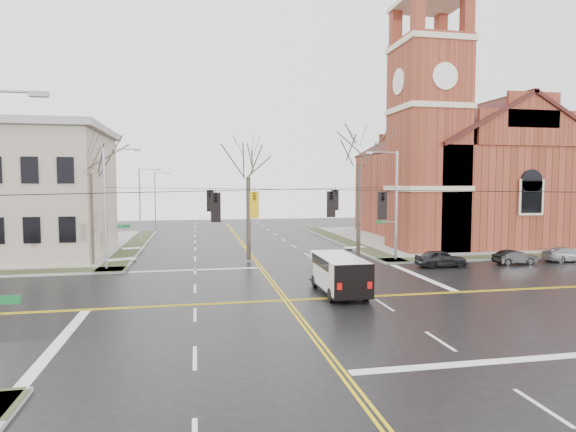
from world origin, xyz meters
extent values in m
plane|color=black|center=(0.00, 0.00, 0.00)|extent=(120.00, 120.00, 0.00)
cube|color=gray|center=(25.00, 25.00, 0.07)|extent=(30.00, 30.00, 0.15)
cube|color=#2B351D|center=(11.20, 25.00, 0.15)|extent=(2.00, 30.00, 0.02)
cube|color=#2B351D|center=(25.00, 11.20, 0.15)|extent=(30.00, 2.00, 0.02)
cube|color=#2B351D|center=(-11.20, 25.00, 0.15)|extent=(2.00, 30.00, 0.02)
cube|color=gold|center=(-0.12, 0.00, 0.01)|extent=(0.12, 100.00, 0.01)
cube|color=gold|center=(0.12, 0.00, 0.01)|extent=(0.12, 100.00, 0.01)
cube|color=gold|center=(0.00, -0.12, 0.01)|extent=(100.00, 0.12, 0.01)
cube|color=gold|center=(0.00, 0.12, 0.01)|extent=(100.00, 0.12, 0.01)
cube|color=silver|center=(5.00, -10.50, 0.01)|extent=(9.50, 0.50, 0.01)
cube|color=silver|center=(-5.00, 10.50, 0.01)|extent=(9.50, 0.50, 0.01)
cube|color=silver|center=(-10.50, -5.00, 0.01)|extent=(0.50, 9.50, 0.01)
cube|color=silver|center=(10.50, 5.00, 0.01)|extent=(0.50, 9.50, 0.01)
cube|color=maroon|center=(17.00, 17.00, 10.00)|extent=(6.00, 6.00, 20.00)
cube|color=beige|center=(17.00, 17.00, 19.50)|extent=(6.30, 6.30, 0.50)
cylinder|color=silver|center=(17.00, 13.95, 16.00)|extent=(2.40, 0.15, 2.40)
cylinder|color=silver|center=(13.95, 17.00, 16.00)|extent=(0.15, 2.40, 2.40)
cube|color=maroon|center=(26.00, 26.00, 5.00)|extent=(18.00, 24.00, 10.00)
cube|color=maroon|center=(16.80, 20.00, 2.20)|extent=(2.00, 5.00, 4.40)
cylinder|color=gray|center=(11.50, 11.50, 4.65)|extent=(0.20, 0.20, 9.00)
cylinder|color=gray|center=(10.90, 11.50, 3.30)|extent=(1.20, 0.06, 0.06)
cube|color=#0E5422|center=(10.20, 11.50, 3.30)|extent=(0.90, 0.04, 0.25)
cylinder|color=gray|center=(10.30, 11.50, 9.05)|extent=(2.40, 0.08, 0.08)
cube|color=gray|center=(9.10, 11.50, 9.00)|extent=(0.50, 0.22, 0.15)
cylinder|color=gray|center=(-11.50, 11.50, 4.65)|extent=(0.20, 0.20, 9.00)
cylinder|color=gray|center=(-10.90, 11.50, 3.30)|extent=(1.20, 0.06, 0.06)
cube|color=#0E5422|center=(-10.20, 11.50, 3.30)|extent=(0.90, 0.04, 0.25)
cylinder|color=gray|center=(-10.30, 11.50, 9.05)|extent=(2.40, 0.08, 0.08)
cube|color=gray|center=(-9.10, 11.50, 9.00)|extent=(0.50, 0.22, 0.15)
cube|color=#0E5422|center=(-10.20, -11.50, 3.30)|extent=(0.90, 0.04, 0.25)
cube|color=gray|center=(-9.10, -11.50, 9.00)|extent=(0.50, 0.22, 0.15)
cylinder|color=black|center=(0.00, 0.00, 6.20)|extent=(23.02, 23.02, 0.03)
cylinder|color=black|center=(0.00, 0.00, 6.20)|extent=(23.02, 23.02, 0.03)
imported|color=black|center=(-4.00, -4.00, 5.45)|extent=(0.21, 0.26, 1.30)
imported|color=black|center=(4.00, 4.00, 5.45)|extent=(0.21, 0.26, 1.30)
imported|color=gold|center=(-2.00, -2.00, 5.45)|extent=(0.21, 0.26, 1.30)
imported|color=black|center=(-4.00, 4.00, 5.45)|extent=(0.21, 0.26, 1.30)
imported|color=black|center=(4.00, -4.00, 5.45)|extent=(0.21, 0.26, 1.30)
imported|color=black|center=(2.00, -2.00, 5.45)|extent=(0.21, 0.26, 1.30)
cylinder|color=gray|center=(-10.80, 28.00, 4.10)|extent=(0.16, 0.16, 8.00)
cylinder|color=gray|center=(-9.80, 28.00, 8.00)|extent=(2.00, 0.07, 0.07)
cube|color=gray|center=(-8.80, 28.00, 7.95)|extent=(0.45, 0.20, 0.13)
cylinder|color=gray|center=(-10.80, 48.00, 4.10)|extent=(0.16, 0.16, 8.00)
cylinder|color=gray|center=(-9.80, 48.00, 8.00)|extent=(2.00, 0.07, 0.07)
cube|color=gray|center=(-8.80, 48.00, 7.95)|extent=(0.45, 0.20, 0.13)
cube|color=white|center=(3.38, 1.05, 1.29)|extent=(2.23, 5.72, 1.83)
cube|color=white|center=(3.38, 3.42, 1.02)|extent=(2.21, 0.98, 1.29)
cube|color=black|center=(3.39, 3.80, 1.62)|extent=(1.99, 0.14, 0.86)
cube|color=black|center=(3.38, 1.26, 1.89)|extent=(2.24, 3.89, 0.59)
cube|color=#B70C0A|center=(2.53, -1.86, 1.08)|extent=(0.26, 0.08, 0.37)
cube|color=#B70C0A|center=(4.21, -1.87, 1.08)|extent=(0.26, 0.08, 0.37)
cube|color=black|center=(3.38, 1.05, 0.36)|extent=(2.28, 5.77, 0.11)
cylinder|color=black|center=(2.39, 2.94, 0.39)|extent=(0.28, 0.78, 0.78)
cylinder|color=black|center=(4.38, 2.93, 0.39)|extent=(0.28, 0.78, 0.78)
cylinder|color=black|center=(2.38, -0.84, 0.39)|extent=(0.28, 0.78, 0.78)
cylinder|color=black|center=(4.36, -0.84, 0.39)|extent=(0.28, 0.78, 0.78)
imported|color=black|center=(13.81, 8.16, 0.67)|extent=(4.00, 1.74, 1.34)
imported|color=black|center=(20.29, 8.18, 0.57)|extent=(3.46, 1.25, 1.13)
imported|color=gray|center=(25.43, 8.61, 0.60)|extent=(4.13, 1.74, 1.19)
cylinder|color=#392E24|center=(-13.00, 14.02, 3.71)|extent=(0.36, 0.36, 7.13)
cylinder|color=#392E24|center=(-0.60, 13.63, 3.60)|extent=(0.36, 0.36, 6.90)
cylinder|color=#392E24|center=(8.96, 13.60, 4.18)|extent=(0.36, 0.36, 8.06)
camera|label=1|loc=(-4.90, -25.98, 6.58)|focal=30.00mm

